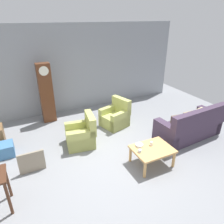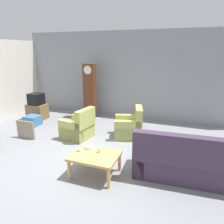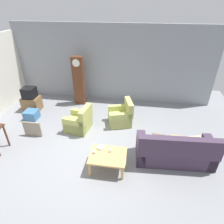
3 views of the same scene
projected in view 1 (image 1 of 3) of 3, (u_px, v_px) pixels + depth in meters
name	position (u px, v px, depth m)	size (l,w,h in m)	color
ground_plane	(121.00, 156.00, 5.51)	(10.40, 10.40, 0.00)	gray
garage_door_wall	(76.00, 68.00, 7.75)	(8.40, 0.16, 3.20)	gray
couch_floral	(190.00, 127.00, 6.22)	(2.15, 1.01, 1.04)	#423347
armchair_olive_near	(82.00, 135.00, 5.89)	(0.90, 0.87, 0.92)	tan
armchair_olive_far	(115.00, 117.00, 6.94)	(0.97, 0.95, 0.92)	#B4BA62
coffee_table_wood	(152.00, 151.00, 5.06)	(0.96, 0.76, 0.47)	tan
grandfather_clock	(46.00, 93.00, 6.95)	(0.44, 0.30, 2.04)	#562D19
framed_picture_leaning	(32.00, 162.00, 4.87)	(0.60, 0.05, 0.54)	gray
storage_box_blue	(5.00, 150.00, 5.48)	(0.47, 0.45, 0.34)	teal
cup_white_porcelain	(151.00, 143.00, 5.14)	(0.07, 0.07, 0.10)	white
cup_blue_rimmed	(140.00, 151.00, 4.89)	(0.08, 0.08, 0.07)	silver
bowl_white_stacked	(139.00, 145.00, 5.12)	(0.19, 0.19, 0.05)	white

